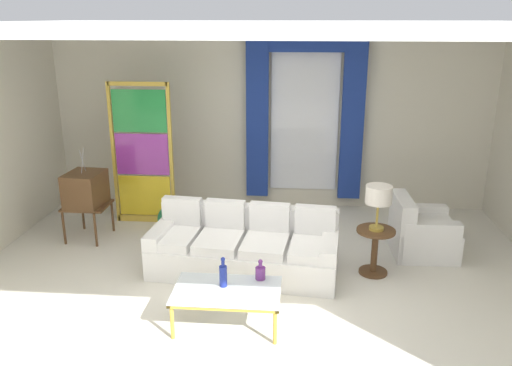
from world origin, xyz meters
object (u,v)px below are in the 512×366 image
Objects in this scene: bottle_blue_decanter at (223,275)px; round_side_table at (375,247)px; stained_glass_divider at (142,157)px; table_lamp_brass at (379,197)px; bottle_crystal_tall at (260,272)px; peacock_figurine at (170,221)px; armchair_white at (419,233)px; vintage_tv at (85,191)px; couch_white_long at (245,248)px; coffee_table at (227,293)px.

round_side_table is (1.73, 1.23, -0.19)m from bottle_blue_decanter.
stained_glass_divider is 3.86× the size of table_lamp_brass.
peacock_figurine is at bearing 126.81° from bottle_crystal_tall.
peacock_figurine is (-3.55, 0.32, -0.07)m from armchair_white.
bottle_blue_decanter is 3.04m from vintage_tv.
armchair_white is at bearing 37.81° from bottle_blue_decanter.
stained_glass_divider reaches higher than peacock_figurine.
bottle_blue_decanter is 3.08m from armchair_white.
round_side_table is (4.02, -0.77, -0.37)m from vintage_tv.
table_lamp_brass is at bearing -10.87° from vintage_tv.
couch_white_long is 4.06× the size of round_side_table.
bottle_crystal_tall is (0.33, 0.26, 0.12)m from coffee_table.
couch_white_long is 1.79m from table_lamp_brass.
armchair_white is 0.38× the size of stained_glass_divider.
peacock_figurine is (-1.18, 2.27, -0.15)m from coffee_table.
armchair_white is at bearing 43.38° from round_side_table.
vintage_tv is (-2.66, 1.81, 0.24)m from bottle_crystal_tall.
round_side_table is (1.36, 1.04, -0.14)m from bottle_crystal_tall.
round_side_table is at bearing 0.00° from table_lamp_brass.
armchair_white is (2.37, 1.95, -0.09)m from coffee_table.
stained_glass_divider is 3.70× the size of round_side_table.
armchair_white reaches higher than bottle_blue_decanter.
stained_glass_divider is at bearing 136.10° from peacock_figurine.
table_lamp_brass is (1.68, 1.30, 0.66)m from coffee_table.
couch_white_long reaches higher than bottle_crystal_tall.
bottle_blue_decanter is 0.56× the size of round_side_table.
round_side_table reaches higher than peacock_figurine.
bottle_crystal_tall is (0.28, -1.00, 0.18)m from couch_white_long.
vintage_tv reaches higher than coffee_table.
stained_glass_divider reaches higher than coffee_table.
coffee_table is at bearing -141.48° from bottle_crystal_tall.
coffee_table is 4.83× the size of bottle_crystal_tall.
table_lamp_brass is at bearing -23.42° from stained_glass_divider.
couch_white_long is at bearing 85.29° from bottle_blue_decanter.
table_lamp_brass is (1.63, 0.04, 0.72)m from couch_white_long.
stained_glass_divider is (-1.64, 2.69, 0.51)m from bottle_blue_decanter.
couch_white_long is 1.05m from bottle_crystal_tall.
armchair_white is at bearing 16.63° from couch_white_long.
round_side_table is 0.67m from table_lamp_brass.
coffee_table is at bearing -142.36° from table_lamp_brass.
peacock_figurine is at bearing -43.90° from stained_glass_divider.
couch_white_long is at bearing -163.37° from armchair_white.
bottle_crystal_tall is at bearing -34.21° from vintage_tv.
couch_white_long is at bearing 105.54° from bottle_crystal_tall.
bottle_crystal_tall reaches higher than coffee_table.
table_lamp_brass reaches higher than round_side_table.
round_side_table is at bearing 37.64° from coffee_table.
bottle_blue_decanter reaches higher than coffee_table.
table_lamp_brass is (1.36, 1.04, 0.54)m from bottle_crystal_tall.
bottle_blue_decanter is 2.13m from round_side_table.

